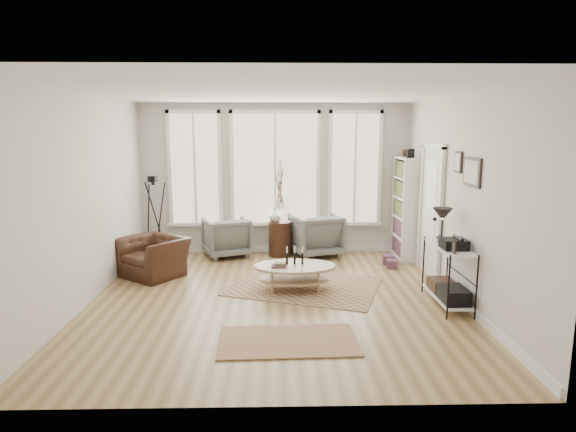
{
  "coord_description": "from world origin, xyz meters",
  "views": [
    {
      "loc": [
        0.04,
        -6.6,
        2.39
      ],
      "look_at": [
        0.2,
        0.6,
        1.1
      ],
      "focal_mm": 30.0,
      "sensor_mm": 36.0,
      "label": 1
    }
  ],
  "objects_px": {
    "low_shelf": "(448,269)",
    "side_table": "(280,210)",
    "armchair_left": "(226,237)",
    "accent_chair": "(153,257)",
    "armchair_right": "(316,235)",
    "bookcase": "(405,208)",
    "coffee_table": "(294,271)"
  },
  "relations": [
    {
      "from": "armchair_left",
      "to": "armchair_right",
      "type": "distance_m",
      "value": 1.72
    },
    {
      "from": "side_table",
      "to": "low_shelf",
      "type": "bearing_deg",
      "value": -49.95
    },
    {
      "from": "accent_chair",
      "to": "armchair_right",
      "type": "bearing_deg",
      "value": 60.56
    },
    {
      "from": "armchair_left",
      "to": "side_table",
      "type": "xyz_separation_m",
      "value": [
        1.03,
        0.02,
        0.53
      ]
    },
    {
      "from": "low_shelf",
      "to": "armchair_right",
      "type": "distance_m",
      "value": 3.15
    },
    {
      "from": "side_table",
      "to": "coffee_table",
      "type": "bearing_deg",
      "value": -84.41
    },
    {
      "from": "side_table",
      "to": "armchair_right",
      "type": "bearing_deg",
      "value": -1.22
    },
    {
      "from": "coffee_table",
      "to": "armchair_right",
      "type": "distance_m",
      "value": 2.1
    },
    {
      "from": "bookcase",
      "to": "side_table",
      "type": "relative_size",
      "value": 1.1
    },
    {
      "from": "bookcase",
      "to": "coffee_table",
      "type": "bearing_deg",
      "value": -139.2
    },
    {
      "from": "bookcase",
      "to": "accent_chair",
      "type": "height_order",
      "value": "bookcase"
    },
    {
      "from": "bookcase",
      "to": "side_table",
      "type": "bearing_deg",
      "value": 174.99
    },
    {
      "from": "coffee_table",
      "to": "side_table",
      "type": "height_order",
      "value": "side_table"
    },
    {
      "from": "armchair_left",
      "to": "accent_chair",
      "type": "bearing_deg",
      "value": 28.22
    },
    {
      "from": "armchair_right",
      "to": "side_table",
      "type": "height_order",
      "value": "side_table"
    },
    {
      "from": "low_shelf",
      "to": "side_table",
      "type": "bearing_deg",
      "value": 130.05
    },
    {
      "from": "low_shelf",
      "to": "coffee_table",
      "type": "distance_m",
      "value": 2.2
    },
    {
      "from": "side_table",
      "to": "accent_chair",
      "type": "height_order",
      "value": "side_table"
    },
    {
      "from": "low_shelf",
      "to": "armchair_left",
      "type": "relative_size",
      "value": 1.59
    },
    {
      "from": "low_shelf",
      "to": "side_table",
      "type": "xyz_separation_m",
      "value": [
        -2.29,
        2.73,
        0.39
      ]
    },
    {
      "from": "low_shelf",
      "to": "armchair_right",
      "type": "xyz_separation_m",
      "value": [
        -1.6,
        2.71,
        -0.11
      ]
    },
    {
      "from": "armchair_right",
      "to": "accent_chair",
      "type": "relative_size",
      "value": 0.9
    },
    {
      "from": "bookcase",
      "to": "low_shelf",
      "type": "bearing_deg",
      "value": -91.28
    },
    {
      "from": "bookcase",
      "to": "armchair_left",
      "type": "distance_m",
      "value": 3.43
    },
    {
      "from": "armchair_right",
      "to": "accent_chair",
      "type": "bearing_deg",
      "value": 6.56
    },
    {
      "from": "armchair_left",
      "to": "side_table",
      "type": "relative_size",
      "value": 0.44
    },
    {
      "from": "low_shelf",
      "to": "side_table",
      "type": "distance_m",
      "value": 3.58
    },
    {
      "from": "low_shelf",
      "to": "accent_chair",
      "type": "relative_size",
      "value": 1.32
    },
    {
      "from": "armchair_left",
      "to": "armchair_right",
      "type": "bearing_deg",
      "value": 159.51
    },
    {
      "from": "bookcase",
      "to": "low_shelf",
      "type": "xyz_separation_m",
      "value": [
        -0.06,
        -2.52,
        -0.44
      ]
    },
    {
      "from": "armchair_left",
      "to": "accent_chair",
      "type": "xyz_separation_m",
      "value": [
        -1.08,
        -1.24,
        -0.05
      ]
    },
    {
      "from": "low_shelf",
      "to": "accent_chair",
      "type": "xyz_separation_m",
      "value": [
        -4.4,
        1.46,
        -0.19
      ]
    }
  ]
}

